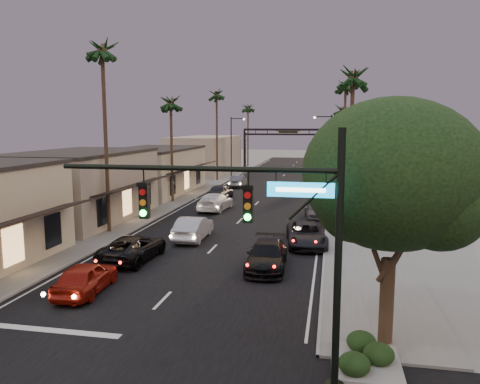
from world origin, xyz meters
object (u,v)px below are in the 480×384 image
at_px(palm_ld, 217,92).
at_px(oncoming_red, 86,277).
at_px(curbside_near, 306,234).
at_px(curbside_black, 267,256).
at_px(streetlight_right, 328,148).
at_px(palm_lc, 171,99).
at_px(arch, 288,139).
at_px(corner_tree, 395,181).
at_px(oncoming_silver, 193,228).
at_px(oncoming_pickup, 133,248).
at_px(streetlight_left, 233,142).
at_px(traffic_signal, 272,222).
at_px(palm_lb, 102,45).
at_px(palm_rb, 346,83).
at_px(palm_ra, 353,71).
at_px(palm_rc, 342,108).
at_px(palm_far, 248,106).

distance_m(palm_ld, oncoming_red, 46.48).
bearing_deg(curbside_near, curbside_black, -116.09).
distance_m(streetlight_right, palm_ld, 19.78).
bearing_deg(palm_lc, arch, 75.80).
xyz_separation_m(corner_tree, curbside_black, (-5.50, 8.14, -5.23)).
xyz_separation_m(streetlight_right, oncoming_silver, (-8.86, -23.74, -4.52)).
bearing_deg(palm_ld, oncoming_pickup, -83.23).
bearing_deg(palm_lc, streetlight_left, 85.63).
distance_m(oncoming_silver, curbside_black, 8.19).
xyz_separation_m(traffic_signal, palm_lb, (-14.29, 18.00, 8.30)).
height_order(corner_tree, palm_rb, palm_rb).
xyz_separation_m(traffic_signal, palm_lc, (-14.29, 32.00, 5.39)).
distance_m(traffic_signal, palm_ld, 53.47).
distance_m(arch, curbside_near, 49.49).
distance_m(arch, palm_ld, 18.61).
bearing_deg(palm_lb, curbside_black, -27.02).
distance_m(streetlight_left, palm_rb, 22.07).
distance_m(streetlight_left, palm_ra, 37.87).
bearing_deg(arch, traffic_signal, -85.07).
height_order(palm_rc, palm_far, palm_far).
bearing_deg(palm_rb, palm_rc, 90.00).
distance_m(oncoming_pickup, oncoming_silver, 5.85).
height_order(corner_tree, oncoming_red, corner_tree).
bearing_deg(palm_rb, palm_ld, 147.40).
height_order(palm_lc, oncoming_silver, palm_lc).
height_order(oncoming_silver, curbside_black, oncoming_silver).
relative_size(palm_lc, curbside_near, 2.28).
xyz_separation_m(palm_ld, palm_rc, (17.20, 9.00, -1.95)).
xyz_separation_m(palm_ld, curbside_near, (14.44, -33.91, -11.67)).
xyz_separation_m(palm_far, curbside_near, (14.14, -56.91, -10.70)).
relative_size(palm_lb, palm_lc, 1.25).
bearing_deg(oncoming_pickup, traffic_signal, 131.52).
distance_m(streetlight_right, oncoming_silver, 25.74).
distance_m(traffic_signal, streetlight_left, 55.45).
distance_m(palm_ra, palm_far, 56.58).
distance_m(palm_rc, oncoming_pickup, 50.79).
bearing_deg(palm_lb, streetlight_left, 87.33).
bearing_deg(corner_tree, palm_rc, 90.89).
relative_size(palm_lc, palm_ld, 0.86).
bearing_deg(palm_ra, palm_ld, 119.02).
xyz_separation_m(oncoming_red, curbside_black, (7.87, 5.33, 0.00)).
distance_m(palm_lb, palm_lc, 14.30).
bearing_deg(palm_far, corner_tree, -75.86).
xyz_separation_m(streetlight_right, streetlight_left, (-13.84, 13.00, 0.00)).
height_order(corner_tree, palm_far, palm_far).
bearing_deg(curbside_black, curbside_near, 68.75).
distance_m(palm_rb, oncoming_red, 37.83).
height_order(traffic_signal, streetlight_left, streetlight_left).
relative_size(oncoming_red, oncoming_silver, 0.89).
bearing_deg(streetlight_right, traffic_signal, -91.72).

